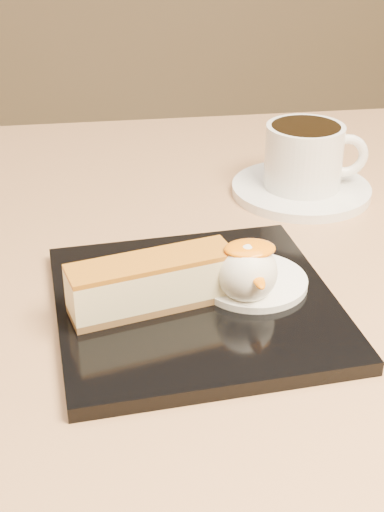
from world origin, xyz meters
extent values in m
cube|color=brown|center=(0.00, 0.00, 0.70)|extent=(0.80, 0.80, 0.04)
cube|color=black|center=(0.03, -0.09, 0.73)|extent=(0.24, 0.24, 0.01)
cube|color=brown|center=(0.00, -0.09, 0.73)|extent=(0.13, 0.06, 0.01)
cube|color=#FBE8A4|center=(0.00, -0.09, 0.75)|extent=(0.13, 0.06, 0.03)
cube|color=#924B0F|center=(0.00, -0.09, 0.77)|extent=(0.13, 0.06, 0.00)
cylinder|color=white|center=(0.08, -0.07, 0.73)|extent=(0.09, 0.09, 0.01)
sphere|color=white|center=(0.07, -0.09, 0.76)|extent=(0.05, 0.05, 0.05)
ellipsoid|color=orange|center=(0.08, -0.09, 0.78)|extent=(0.04, 0.03, 0.01)
ellipsoid|color=green|center=(0.05, -0.05, 0.74)|extent=(0.02, 0.01, 0.00)
ellipsoid|color=green|center=(0.06, -0.05, 0.74)|extent=(0.02, 0.02, 0.00)
ellipsoid|color=green|center=(0.05, -0.04, 0.74)|extent=(0.01, 0.02, 0.00)
cylinder|color=white|center=(0.18, 0.12, 0.72)|extent=(0.15, 0.15, 0.01)
cylinder|color=white|center=(0.18, 0.12, 0.76)|extent=(0.08, 0.08, 0.07)
cylinder|color=black|center=(0.18, 0.12, 0.80)|extent=(0.07, 0.07, 0.00)
torus|color=white|center=(0.23, 0.12, 0.76)|extent=(0.05, 0.02, 0.05)
camera|label=1|loc=(-0.04, -0.56, 1.04)|focal=50.00mm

